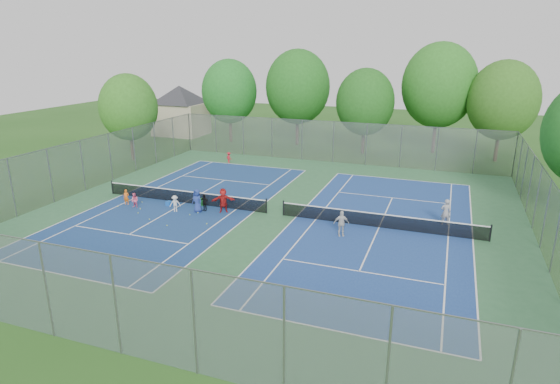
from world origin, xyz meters
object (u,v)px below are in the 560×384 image
at_px(ball_crate, 169,203).
at_px(ball_hopper, 201,202).
at_px(instructor, 446,212).
at_px(net_right, 379,221).
at_px(net_left, 185,197).

distance_m(ball_crate, ball_hopper, 2.32).
bearing_deg(instructor, ball_crate, -8.85).
bearing_deg(net_right, instructor, 26.22).
bearing_deg(instructor, net_left, -11.27).
distance_m(net_right, instructor, 4.29).
bearing_deg(ball_crate, instructor, 8.46).
bearing_deg(net_right, ball_hopper, -179.54).
xyz_separation_m(net_left, ball_hopper, (1.42, -0.10, -0.18)).
bearing_deg(net_left, instructor, 6.05).
bearing_deg(ball_hopper, ball_crate, -160.41).
bearing_deg(ball_hopper, net_left, 175.90).
distance_m(net_left, net_right, 14.00).
bearing_deg(instructor, ball_hopper, -10.40).
xyz_separation_m(net_left, instructor, (17.84, 1.89, 0.41)).
height_order(ball_crate, instructor, instructor).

